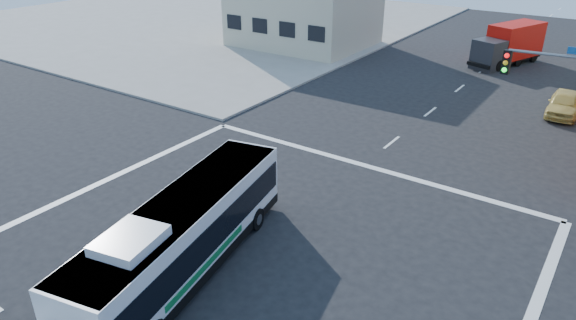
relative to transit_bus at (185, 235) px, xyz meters
The scene contains 6 objects.
ground 2.72m from the transit_bus, 55.90° to the left, with size 120.00×120.00×0.00m, color black.
sidewalk_nw 49.99m from the transit_bus, 132.48° to the left, with size 50.00×50.00×0.15m, color gray.
building_west 35.61m from the transit_bus, 116.35° to the left, with size 12.06×10.06×8.00m.
transit_bus is the anchor object (origin of this frame).
box_truck 35.79m from the transit_bus, 86.33° to the left, with size 4.56×7.69×3.33m.
parked_car 26.52m from the transit_bus, 71.58° to the left, with size 1.80×4.47×1.52m, color #D6BB5A.
Camera 1 is at (10.23, -12.12, 11.70)m, focal length 32.00 mm.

